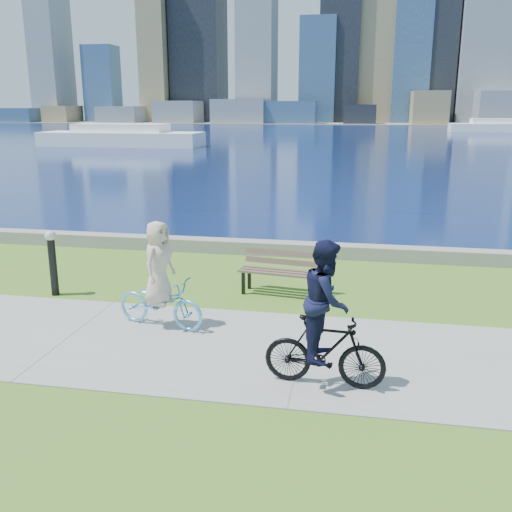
{
  "coord_description": "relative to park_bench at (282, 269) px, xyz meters",
  "views": [
    {
      "loc": [
        0.86,
        -8.41,
        3.86
      ],
      "look_at": [
        -1.08,
        1.86,
        1.1
      ],
      "focal_mm": 40.0,
      "sensor_mm": 36.0,
      "label": 1
    }
  ],
  "objects": [
    {
      "name": "park_bench",
      "position": [
        0.0,
        0.0,
        0.0
      ],
      "size": [
        1.79,
        0.82,
        0.89
      ],
      "rotation": [
        0.0,
        0.0,
        -0.14
      ],
      "color": "black",
      "rests_on": "ground"
    },
    {
      "name": "ferry_far",
      "position": [
        21.56,
        83.05,
        0.28
      ],
      "size": [
        14.64,
        4.18,
        1.99
      ],
      "color": "white",
      "rests_on": "ground"
    },
    {
      "name": "ferry_near",
      "position": [
        -22.1,
        42.34,
        0.35
      ],
      "size": [
        15.95,
        4.56,
        2.17
      ],
      "color": "white",
      "rests_on": "ground"
    },
    {
      "name": "cyclist_woman",
      "position": [
        -1.86,
        -2.27,
        0.19
      ],
      "size": [
        0.96,
        1.8,
        1.92
      ],
      "rotation": [
        0.0,
        0.0,
        1.35
      ],
      "color": "#61B8ED",
      "rests_on": "ground"
    },
    {
      "name": "concrete_path",
      "position": [
        0.75,
        -2.99,
        -0.54
      ],
      "size": [
        80.0,
        3.5,
        0.02
      ],
      "primitive_type": "cube",
      "color": "gray",
      "rests_on": "ground"
    },
    {
      "name": "city_skyline",
      "position": [
        2.6,
        126.92,
        25.08
      ],
      "size": [
        175.25,
        22.78,
        76.0
      ],
      "color": "navy",
      "rests_on": "ground"
    },
    {
      "name": "bay_water",
      "position": [
        0.75,
        69.01,
        -0.54
      ],
      "size": [
        320.0,
        131.0,
        0.01
      ],
      "primitive_type": "cube",
      "color": "#0B1B4B",
      "rests_on": "ground"
    },
    {
      "name": "seawall",
      "position": [
        0.75,
        3.21,
        -0.37
      ],
      "size": [
        90.0,
        0.5,
        0.35
      ],
      "primitive_type": "cube",
      "color": "gray",
      "rests_on": "ground"
    },
    {
      "name": "far_shore",
      "position": [
        0.75,
        127.01,
        -0.49
      ],
      "size": [
        320.0,
        30.0,
        0.12
      ],
      "primitive_type": "cube",
      "color": "slate",
      "rests_on": "ground"
    },
    {
      "name": "ground",
      "position": [
        0.75,
        -2.99,
        -0.55
      ],
      "size": [
        320.0,
        320.0,
        0.0
      ],
      "primitive_type": "plane",
      "color": "#3F6A1C",
      "rests_on": "ground"
    },
    {
      "name": "cyclist_man",
      "position": [
        1.19,
        -3.98,
        0.36
      ],
      "size": [
        0.67,
        1.73,
        2.11
      ],
      "rotation": [
        0.0,
        0.0,
        1.51
      ],
      "color": "black",
      "rests_on": "ground"
    },
    {
      "name": "bollard_lamp",
      "position": [
        -4.67,
        -0.97,
        0.25
      ],
      "size": [
        0.22,
        0.22,
        1.39
      ],
      "color": "black",
      "rests_on": "ground"
    }
  ]
}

